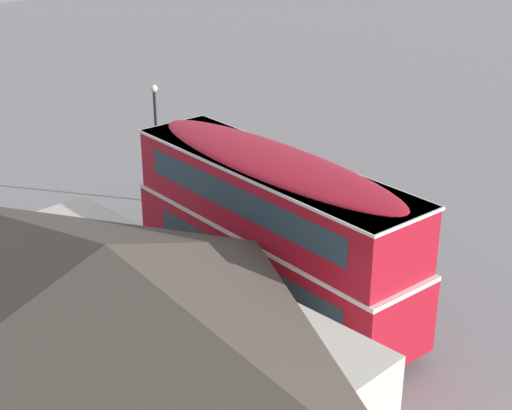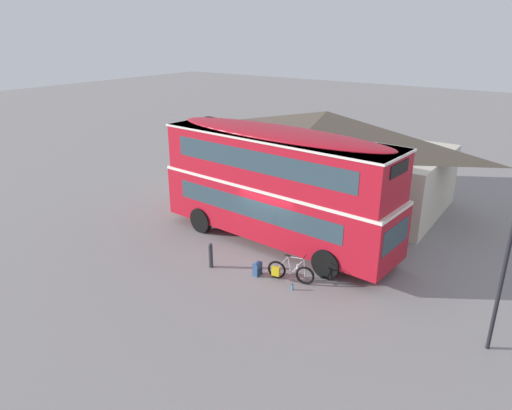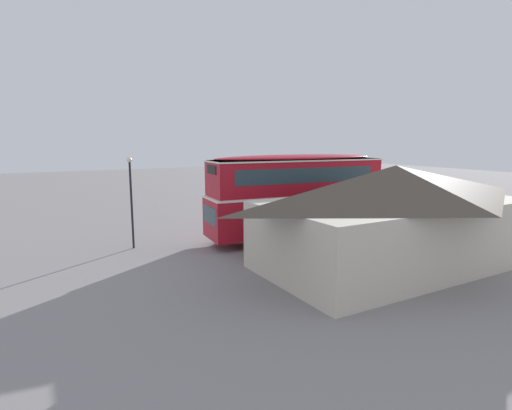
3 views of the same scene
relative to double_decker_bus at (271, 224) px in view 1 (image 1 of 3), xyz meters
The scene contains 8 objects.
ground_plane 2.75m from the double_decker_bus, 64.19° to the right, with size 120.00×120.00×0.00m, color gray.
double_decker_bus is the anchor object (origin of this frame).
touring_bicycle 3.92m from the double_decker_bus, 48.35° to the right, with size 1.70×0.69×1.02m.
backpack_on_ground 3.70m from the double_decker_bus, 69.87° to the right, with size 0.27×0.33×0.54m.
water_bottle_blue_sports 4.57m from the double_decker_bus, 47.94° to the right, with size 0.07×0.07×0.22m.
pub_building 6.26m from the double_decker_bus, 99.75° to the left, with size 12.28×6.83×4.50m.
street_lamp 8.88m from the double_decker_bus, 15.05° to the right, with size 0.28×0.28×4.74m.
kerb_bollard 3.92m from the double_decker_bus, 103.73° to the right, with size 0.16×0.16×0.97m.
Camera 1 is at (-14.43, 14.69, 11.92)m, focal length 53.36 mm.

